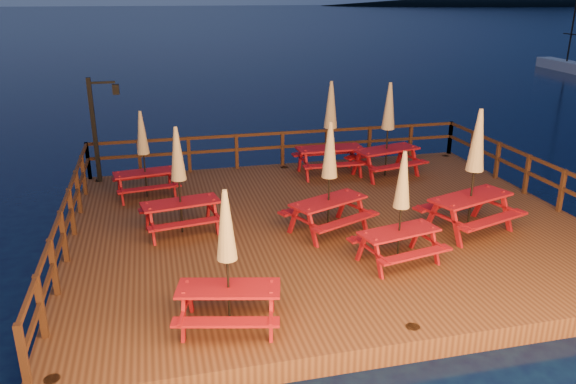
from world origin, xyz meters
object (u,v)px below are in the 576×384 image
object	(u,v)px
sailboat	(571,67)
picnic_table_2	(179,179)
picnic_table_0	(401,206)
lamp_post	(99,120)
picnic_table_1	(474,170)

from	to	relation	value
sailboat	picnic_table_2	distance (m)	38.55
sailboat	picnic_table_0	distance (m)	37.21
sailboat	picnic_table_0	world-z (taller)	sailboat
lamp_post	sailboat	size ratio (longest dim) A/B	0.28
picnic_table_1	picnic_table_2	size ratio (longest dim) A/B	1.15
lamp_post	sailboat	xyz separation A→B (m)	(31.99, 19.81, -1.84)
lamp_post	sailboat	bearing A→B (deg)	31.76
picnic_table_1	picnic_table_2	distance (m)	6.59
lamp_post	picnic_table_1	distance (m)	10.18
picnic_table_0	picnic_table_1	bearing A→B (deg)	14.20
lamp_post	picnic_table_2	size ratio (longest dim) A/B	1.21
picnic_table_0	picnic_table_2	xyz separation A→B (m)	(-4.17, 2.59, 0.06)
sailboat	picnic_table_0	bearing A→B (deg)	-128.63
picnic_table_0	picnic_table_2	distance (m)	4.91
picnic_table_0	lamp_post	bearing A→B (deg)	119.48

